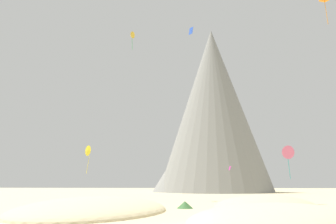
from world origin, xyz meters
name	(u,v)px	position (x,y,z in m)	size (l,w,h in m)	color
dune_foreground_left	(277,222)	(9.42, 4.81, 0.00)	(21.55, 16.18, 3.42)	beige
dune_foreground_right	(94,212)	(-11.47, 14.30, 0.00)	(27.99, 18.15, 3.76)	beige
dune_midground	(266,212)	(10.77, 16.35, 0.00)	(14.05, 14.52, 4.25)	#CCBA8E
bush_low_patch	(185,205)	(0.09, 20.78, 0.52)	(2.41, 2.41, 1.04)	#386633
bush_far_right	(205,217)	(2.54, 6.18, 0.29)	(2.57, 2.57, 0.58)	#568442
rock_massif	(210,113)	(8.89, 106.77, 32.23)	(64.66, 64.66, 69.69)	gray
kite_blue_high	(191,31)	(1.38, 29.89, 32.40)	(0.90, 0.89, 1.50)	blue
kite_yellow_low	(88,151)	(-21.88, 42.20, 10.53)	(1.96, 1.77, 6.17)	yellow
kite_magenta_low	(230,168)	(10.37, 54.01, 7.15)	(0.58, 0.66, 0.96)	#D1339E
kite_rainbow_low	(288,152)	(18.61, 32.33, 9.04)	(2.48, 1.01, 6.01)	#E5668C
kite_gold_high	(132,35)	(-12.95, 44.32, 38.82)	(1.18, 1.69, 4.71)	gold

